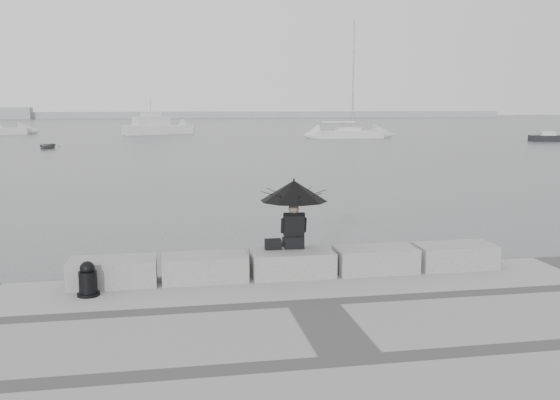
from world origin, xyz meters
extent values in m
plane|color=#434648|center=(0.00, 0.00, 0.00)|extent=(360.00, 360.00, 0.00)
cube|color=slate|center=(-3.40, -0.45, 0.75)|extent=(1.60, 0.80, 0.50)
cube|color=slate|center=(-1.70, -0.45, 0.75)|extent=(1.60, 0.80, 0.50)
cube|color=slate|center=(0.00, -0.45, 0.75)|extent=(1.60, 0.80, 0.50)
cube|color=slate|center=(1.70, -0.45, 0.75)|extent=(1.60, 0.80, 0.50)
cube|color=slate|center=(3.40, -0.45, 0.75)|extent=(1.60, 0.80, 0.50)
sphere|color=#726056|center=(0.09, -0.13, 1.78)|extent=(0.21, 0.21, 0.21)
cylinder|color=black|center=(0.09, -0.14, 1.85)|extent=(0.02, 0.02, 1.00)
cone|color=black|center=(0.09, -0.14, 2.15)|extent=(1.34, 1.34, 0.41)
sphere|color=black|center=(0.09, -0.14, 2.37)|extent=(0.04, 0.04, 0.04)
cube|color=black|center=(-0.34, -0.22, 1.10)|extent=(0.32, 0.18, 0.20)
cylinder|color=black|center=(-3.77, -1.05, 0.53)|extent=(0.40, 0.40, 0.06)
cylinder|color=black|center=(-3.77, -1.05, 0.72)|extent=(0.32, 0.32, 0.45)
sphere|color=black|center=(-3.77, -1.05, 1.00)|extent=(0.26, 0.26, 0.26)
cube|color=#989A9D|center=(0.00, 155.00, 0.80)|extent=(180.00, 6.00, 1.60)
cube|color=silver|center=(17.58, 55.11, 0.35)|extent=(7.58, 2.65, 0.90)
cube|color=silver|center=(17.58, 55.11, 0.95)|extent=(2.68, 1.69, 0.50)
cylinder|color=gray|center=(17.58, 55.11, 6.80)|extent=(0.16, 0.16, 12.00)
cylinder|color=gray|center=(17.58, 55.11, 1.60)|extent=(4.22, 0.24, 0.10)
cube|color=silver|center=(-3.38, 67.85, 0.50)|extent=(8.81, 5.70, 1.20)
cube|color=silver|center=(-3.38, 67.85, 1.60)|extent=(4.70, 3.59, 1.20)
cube|color=silver|center=(-3.38, 67.85, 2.50)|extent=(2.54, 2.26, 0.60)
cylinder|color=gray|center=(-3.38, 67.85, 3.60)|extent=(0.08, 0.08, 1.60)
cube|color=black|center=(36.48, 45.51, 0.25)|extent=(4.96, 2.77, 0.70)
cube|color=silver|center=(36.48, 45.51, 0.75)|extent=(1.68, 1.53, 0.50)
imported|color=gray|center=(-12.44, 44.18, 0.23)|extent=(2.87, 1.49, 0.47)
camera|label=1|loc=(-2.35, -12.03, 3.85)|focal=40.00mm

